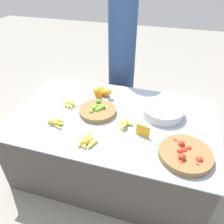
% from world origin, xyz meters
% --- Properties ---
extents(ground_plane, '(12.00, 12.00, 0.00)m').
position_xyz_m(ground_plane, '(0.00, 0.00, 0.00)').
color(ground_plane, gray).
extents(market_table, '(1.87, 1.16, 0.68)m').
position_xyz_m(market_table, '(0.00, 0.00, 0.34)').
color(market_table, '#4C4742').
rests_on(market_table, ground_plane).
extents(lime_bowl, '(0.35, 0.35, 0.09)m').
position_xyz_m(lime_bowl, '(-0.15, 0.02, 0.71)').
color(lime_bowl, olive).
rests_on(lime_bowl, market_table).
extents(tomato_basket, '(0.39, 0.39, 0.09)m').
position_xyz_m(tomato_basket, '(0.66, -0.32, 0.71)').
color(tomato_basket, olive).
rests_on(tomato_basket, market_table).
extents(orange_pile, '(0.18, 0.20, 0.14)m').
position_xyz_m(orange_pile, '(-0.20, 0.30, 0.74)').
color(orange_pile, orange).
rests_on(orange_pile, market_table).
extents(metal_bowl, '(0.37, 0.37, 0.09)m').
position_xyz_m(metal_bowl, '(0.44, 0.16, 0.72)').
color(metal_bowl, '#B7B7BF').
rests_on(metal_bowl, market_table).
extents(price_sign, '(0.12, 0.04, 0.11)m').
position_xyz_m(price_sign, '(0.32, -0.18, 0.73)').
color(price_sign, orange).
rests_on(price_sign, market_table).
extents(banana_bunch_front_center, '(0.16, 0.19, 0.06)m').
position_xyz_m(banana_bunch_front_center, '(-0.09, -0.39, 0.70)').
color(banana_bunch_front_center, '#EFDB4C').
rests_on(banana_bunch_front_center, market_table).
extents(banana_bunch_middle_right, '(0.18, 0.13, 0.06)m').
position_xyz_m(banana_bunch_middle_right, '(-0.44, -0.26, 0.71)').
color(banana_bunch_middle_right, '#EFDB4C').
rests_on(banana_bunch_middle_right, market_table).
extents(banana_bunch_front_left, '(0.15, 0.17, 0.06)m').
position_xyz_m(banana_bunch_front_left, '(0.14, -0.10, 0.71)').
color(banana_bunch_front_left, '#EFDB4C').
rests_on(banana_bunch_front_left, market_table).
extents(banana_bunch_front_right, '(0.16, 0.15, 0.05)m').
position_xyz_m(banana_bunch_front_right, '(-0.46, 0.05, 0.71)').
color(banana_bunch_front_right, '#EFDB4C').
rests_on(banana_bunch_front_right, market_table).
extents(vendor_person, '(0.32, 0.32, 1.72)m').
position_xyz_m(vendor_person, '(-0.15, 0.92, 0.80)').
color(vendor_person, navy).
rests_on(vendor_person, ground_plane).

